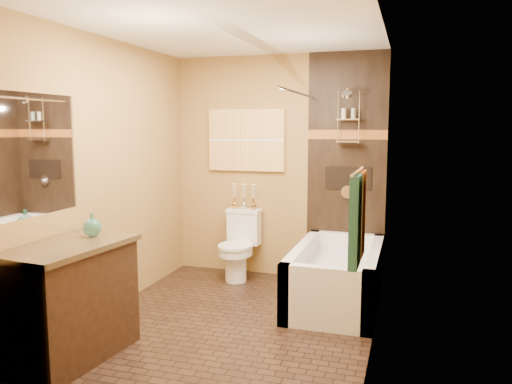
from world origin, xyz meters
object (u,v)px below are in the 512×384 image
at_px(sunset_painting, 246,140).
at_px(toilet, 239,245).
at_px(bathtub, 337,281).
at_px(vanity, 68,301).

relative_size(sunset_painting, toilet, 1.18).
bearing_deg(toilet, sunset_painting, 91.78).
bearing_deg(sunset_painting, bathtub, -31.90).
bearing_deg(toilet, vanity, -102.39).
bearing_deg(vanity, bathtub, 51.51).
height_order(sunset_painting, vanity, sunset_painting).
height_order(bathtub, toilet, toilet).
bearing_deg(bathtub, vanity, -134.58).
bearing_deg(vanity, toilet, 81.92).
distance_m(sunset_painting, bathtub, 1.91).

